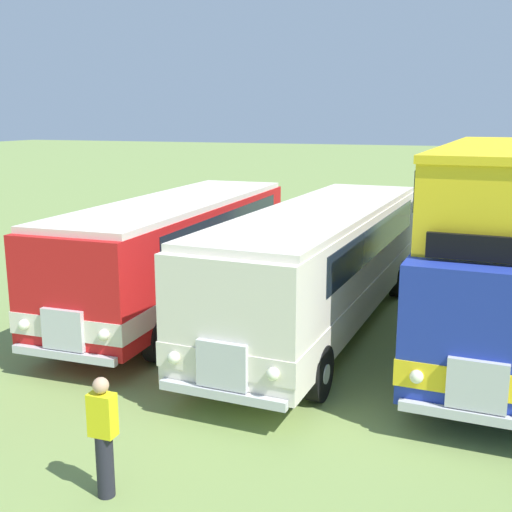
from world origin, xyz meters
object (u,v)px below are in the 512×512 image
at_px(bus_second_in_row, 323,258).
at_px(marshal_person, 104,436).
at_px(bus_first_in_row, 179,246).
at_px(bus_third_in_row, 499,237).

relative_size(bus_second_in_row, marshal_person, 6.45).
xyz_separation_m(bus_first_in_row, bus_second_in_row, (3.90, -0.19, 0.00)).
height_order(bus_third_in_row, marshal_person, bus_third_in_row).
relative_size(bus_first_in_row, bus_second_in_row, 0.92).
relative_size(bus_second_in_row, bus_third_in_row, 1.06).
xyz_separation_m(bus_third_in_row, marshal_person, (-4.94, -8.24, -1.58)).
bearing_deg(bus_second_in_row, bus_third_in_row, 5.26).
bearing_deg(bus_third_in_row, marshal_person, -120.96).
relative_size(bus_third_in_row, marshal_person, 6.11).
bearing_deg(bus_first_in_row, bus_third_in_row, 1.25).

